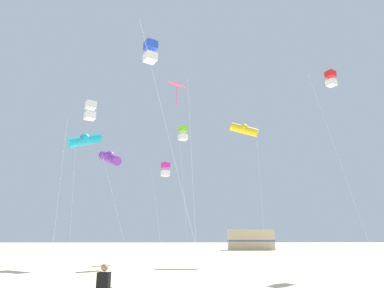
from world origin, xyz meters
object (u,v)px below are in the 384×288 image
kite_flyer_standing (104,284)px  kite_box_scarlet (331,79)px  kite_tube_cyan (85,140)px  kite_tube_violet (110,158)px  kite_box_white (90,111)px  kite_box_magenta (165,170)px  rv_van_tan (251,240)px  kite_tube_gold (244,129)px  kite_diamond_rainbow (178,91)px  kite_box_lime (183,133)px  kite_box_blue (151,52)px

kite_flyer_standing → kite_box_scarlet: bearing=-128.3°
kite_tube_cyan → kite_tube_violet: bearing=13.8°
kite_tube_cyan → kite_box_white: (1.46, -4.24, 0.67)m
kite_box_magenta → kite_tube_violet: size_ratio=0.97×
kite_flyer_standing → kite_box_scarlet: 21.52m
kite_flyer_standing → kite_tube_cyan: size_ratio=0.12×
rv_van_tan → kite_tube_gold: bearing=-100.4°
kite_tube_violet → kite_box_magenta: bearing=43.1°
kite_flyer_standing → kite_diamond_rainbow: 10.34m
kite_box_scarlet → kite_box_lime: kite_box_scarlet is taller
kite_flyer_standing → kite_tube_gold: (7.46, 17.35, 10.24)m
kite_box_blue → kite_tube_violet: 10.07m
kite_tube_cyan → kite_flyer_standing: bearing=-69.7°
kite_flyer_standing → kite_tube_gold: 21.48m
kite_flyer_standing → kite_box_magenta: size_ratio=0.15×
kite_tube_gold → rv_van_tan: (4.44, 21.66, -9.46)m
kite_tube_cyan → rv_van_tan: kite_tube_cyan is taller
kite_box_white → kite_box_lime: bearing=46.8°
kite_box_blue → kite_tube_gold: (7.04, 11.81, -0.37)m
kite_tube_violet → kite_box_white: size_ratio=0.82×
kite_box_scarlet → kite_diamond_rainbow: (-11.09, -6.22, -3.95)m
kite_flyer_standing → kite_tube_violet: kite_tube_violet is taller
kite_box_lime → kite_box_white: kite_box_lime is taller
kite_box_scarlet → kite_diamond_rainbow: bearing=-150.7°
kite_box_scarlet → kite_tube_gold: (-5.50, 5.46, -2.16)m
kite_flyer_standing → kite_tube_cyan: bearing=-60.5°
kite_tube_cyan → kite_box_magenta: 7.22m
kite_tube_violet → kite_tube_gold: (10.73, 3.21, 3.34)m
kite_tube_gold → rv_van_tan: size_ratio=1.78×
kite_box_blue → kite_tube_cyan: bearing=124.0°
kite_box_scarlet → kite_tube_gold: kite_box_scarlet is taller
kite_box_scarlet → rv_van_tan: kite_box_scarlet is taller
kite_flyer_standing → kite_box_blue: (0.42, 5.54, 10.60)m
kite_tube_cyan → kite_box_magenta: bearing=35.7°
kite_box_scarlet → kite_box_white: bearing=-171.7°
kite_box_magenta → rv_van_tan: size_ratio=1.23×
kite_box_scarlet → kite_box_white: kite_box_scarlet is taller
kite_tube_gold → kite_tube_cyan: bearing=-163.8°
kite_box_magenta → kite_tube_cyan: bearing=-144.3°
kite_box_lime → kite_tube_gold: 5.67m
kite_tube_cyan → kite_tube_gold: 13.23m
kite_tube_violet → kite_box_lime: size_ratio=0.78×
kite_box_scarlet → kite_tube_gold: bearing=135.2°
kite_box_scarlet → kite_tube_gold: 8.05m
kite_tube_cyan → rv_van_tan: size_ratio=1.45×
kite_box_magenta → kite_box_white: bearing=-117.1°
kite_box_magenta → kite_diamond_rainbow: size_ratio=0.82×
kite_box_magenta → kite_diamond_rainbow: (1.20, -12.17, 1.70)m
kite_box_magenta → kite_diamond_rainbow: 12.35m
kite_box_magenta → rv_van_tan: (11.22, 21.16, -5.97)m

